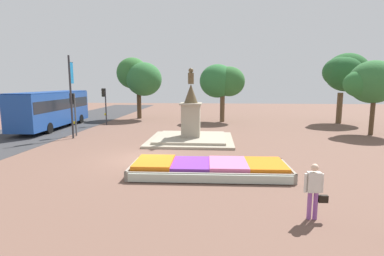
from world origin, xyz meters
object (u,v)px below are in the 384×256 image
object	(u,v)px
statue_monument	(191,129)
flower_planter	(209,168)
banner_pole	(71,95)
city_bus	(52,107)
pedestrian_with_handbag	(314,188)
traffic_light_far_corner	(104,100)
traffic_light_mid_block	(73,107)

from	to	relation	value
statue_monument	flower_planter	bearing A→B (deg)	-79.78
banner_pole	city_bus	xyz separation A→B (m)	(-4.11, 4.70, -1.31)
flower_planter	pedestrian_with_handbag	distance (m)	5.37
statue_monument	city_bus	distance (m)	13.86
flower_planter	traffic_light_far_corner	distance (m)	18.71
city_bus	flower_planter	bearing A→B (deg)	-41.94
traffic_light_far_corner	city_bus	world-z (taller)	traffic_light_far_corner
traffic_light_far_corner	pedestrian_with_handbag	size ratio (longest dim) A/B	2.08
pedestrian_with_handbag	flower_planter	bearing A→B (deg)	126.79
city_bus	traffic_light_far_corner	bearing A→B (deg)	33.06
pedestrian_with_handbag	traffic_light_far_corner	bearing A→B (deg)	124.71
traffic_light_far_corner	statue_monument	bearing A→B (deg)	-39.87
statue_monument	traffic_light_far_corner	world-z (taller)	statue_monument
flower_planter	city_bus	xyz separation A→B (m)	(-14.31, 12.86, 1.63)
statue_monument	traffic_light_far_corner	bearing A→B (deg)	140.13
city_bus	pedestrian_with_handbag	xyz separation A→B (m)	(17.49, -17.12, -0.93)
traffic_light_mid_block	banner_pole	bearing A→B (deg)	-70.00
city_bus	statue_monument	bearing A→B (deg)	-21.18
banner_pole	traffic_light_mid_block	bearing A→B (deg)	110.00
flower_planter	statue_monument	world-z (taller)	statue_monument
banner_pole	pedestrian_with_handbag	bearing A→B (deg)	-42.86
statue_monument	traffic_light_mid_block	distance (m)	9.35
statue_monument	pedestrian_with_handbag	bearing A→B (deg)	-69.20
city_bus	pedestrian_with_handbag	size ratio (longest dim) A/B	6.26
flower_planter	pedestrian_with_handbag	xyz separation A→B (m)	(3.19, -4.26, 0.70)
traffic_light_mid_block	traffic_light_far_corner	distance (m)	6.22
traffic_light_far_corner	flower_planter	bearing A→B (deg)	-55.88
traffic_light_far_corner	traffic_light_mid_block	bearing A→B (deg)	-91.29
traffic_light_far_corner	pedestrian_with_handbag	bearing A→B (deg)	-55.29
flower_planter	statue_monument	distance (m)	8.01
statue_monument	traffic_light_mid_block	xyz separation A→B (m)	(-9.15, 1.30, 1.43)
traffic_light_mid_block	traffic_light_far_corner	size ratio (longest dim) A/B	0.92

